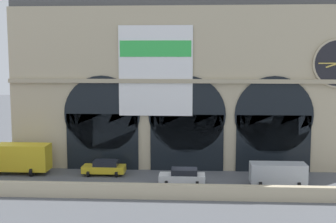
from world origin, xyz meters
TOP-DOWN VIEW (x-y plane):
  - ground_plane at (0.00, 0.00)m, footprint 200.00×200.00m
  - quay_parapet_wall at (0.00, -4.91)m, footprint 90.00×0.70m
  - station_building at (0.02, 7.98)m, footprint 38.41×6.36m
  - box_truck_west at (-17.99, 2.61)m, footprint 7.50×2.91m
  - car_midwest at (-8.47, 2.53)m, footprint 4.40×2.22m
  - car_center at (-0.30, -0.45)m, footprint 4.40×2.22m
  - van_mideast at (8.71, -0.45)m, footprint 5.20×2.48m

SIDE VIEW (x-z plane):
  - ground_plane at x=0.00m, z-range 0.00..0.00m
  - quay_parapet_wall at x=0.00m, z-range 0.00..1.28m
  - car_midwest at x=-8.47m, z-range 0.03..1.58m
  - car_center at x=-0.30m, z-range 0.03..1.58m
  - van_mideast at x=8.71m, z-range 0.15..2.35m
  - box_truck_west at x=-17.99m, z-range 0.14..3.26m
  - station_building at x=0.02m, z-range -0.26..21.64m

